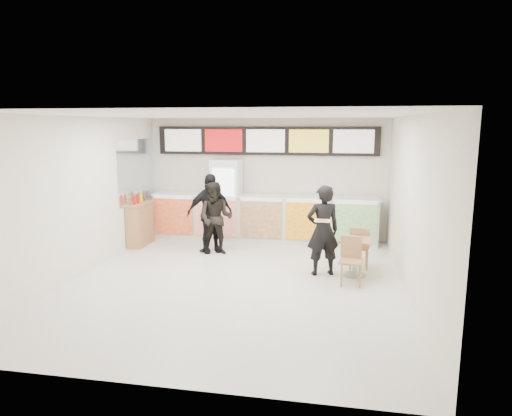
% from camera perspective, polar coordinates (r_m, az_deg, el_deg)
% --- Properties ---
extents(floor, '(7.00, 7.00, 0.00)m').
position_cam_1_polar(floor, '(8.50, -2.53, -9.15)').
color(floor, beige).
rests_on(floor, ground).
extents(ceiling, '(7.00, 7.00, 0.00)m').
position_cam_1_polar(ceiling, '(8.02, -2.70, 11.51)').
color(ceiling, white).
rests_on(ceiling, wall_back).
extents(wall_back, '(6.00, 0.00, 6.00)m').
position_cam_1_polar(wall_back, '(11.53, 1.29, 3.69)').
color(wall_back, silver).
rests_on(wall_back, floor).
extents(wall_left, '(0.00, 7.00, 7.00)m').
position_cam_1_polar(wall_left, '(9.26, -21.02, 1.37)').
color(wall_left, silver).
rests_on(wall_left, floor).
extents(wall_right, '(0.00, 7.00, 7.00)m').
position_cam_1_polar(wall_right, '(8.01, 18.79, 0.19)').
color(wall_right, silver).
rests_on(wall_right, floor).
extents(service_counter, '(5.56, 0.77, 1.14)m').
position_cam_1_polar(service_counter, '(11.28, 0.94, -1.23)').
color(service_counter, silver).
rests_on(service_counter, floor).
extents(menu_board, '(5.50, 0.14, 0.70)m').
position_cam_1_polar(menu_board, '(11.37, 1.23, 8.40)').
color(menu_board, black).
rests_on(menu_board, wall_back).
extents(drinks_fridge, '(0.70, 0.67, 2.00)m').
position_cam_1_polar(drinks_fridge, '(11.40, -3.68, 1.07)').
color(drinks_fridge, white).
rests_on(drinks_fridge, floor).
extents(mirror_panel, '(0.01, 2.00, 1.50)m').
position_cam_1_polar(mirror_panel, '(11.37, -14.66, 4.54)').
color(mirror_panel, '#B2B7BF').
rests_on(mirror_panel, wall_left).
extents(customer_main, '(0.73, 0.60, 1.74)m').
position_cam_1_polar(customer_main, '(8.73, 8.36, -2.79)').
color(customer_main, black).
rests_on(customer_main, floor).
extents(customer_left, '(0.79, 0.61, 1.61)m').
position_cam_1_polar(customer_left, '(10.11, -5.05, -1.27)').
color(customer_left, black).
rests_on(customer_left, floor).
extents(customer_mid, '(1.11, 0.93, 1.78)m').
position_cam_1_polar(customer_mid, '(10.25, -5.79, -0.65)').
color(customer_mid, black).
rests_on(customer_mid, floor).
extents(pizza_slice, '(0.36, 0.36, 0.02)m').
position_cam_1_polar(pizza_slice, '(8.23, 8.29, -1.53)').
color(pizza_slice, beige).
rests_on(pizza_slice, customer_main).
extents(cafe_table, '(0.66, 1.50, 0.85)m').
position_cam_1_polar(cafe_table, '(8.86, 12.31, -5.20)').
color(cafe_table, '#AA7C4D').
rests_on(cafe_table, floor).
extents(condiment_ledge, '(0.37, 0.91, 1.22)m').
position_cam_1_polar(condiment_ledge, '(11.19, -14.31, -1.90)').
color(condiment_ledge, '#AA7C4D').
rests_on(condiment_ledge, floor).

